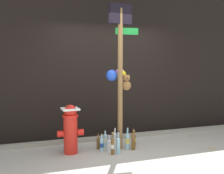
{
  "coord_description": "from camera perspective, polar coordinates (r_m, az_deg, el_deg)",
  "views": [
    {
      "loc": [
        -1.61,
        -3.66,
        1.52
      ],
      "look_at": [
        -0.24,
        0.53,
        1.17
      ],
      "focal_mm": 38.78,
      "sensor_mm": 36.0,
      "label": 1
    }
  ],
  "objects": [
    {
      "name": "bottle_7",
      "position": [
        4.56,
        -0.64,
        -13.4
      ],
      "size": [
        0.08,
        0.08,
        0.31
      ],
      "color": "silver",
      "rests_on": "ground_plane"
    },
    {
      "name": "bottle_9",
      "position": [
        4.67,
        -3.28,
        -12.93
      ],
      "size": [
        0.06,
        0.06,
        0.3
      ],
      "color": "brown",
      "rests_on": "ground_plane"
    },
    {
      "name": "bottle_2",
      "position": [
        4.82,
        0.55,
        -12.44
      ],
      "size": [
        0.07,
        0.07,
        0.29
      ],
      "color": "#93CCE0",
      "rests_on": "ground_plane"
    },
    {
      "name": "bottle_0",
      "position": [
        4.55,
        -2.44,
        -13.34
      ],
      "size": [
        0.07,
        0.07,
        0.32
      ],
      "color": "#93CCE0",
      "rests_on": "ground_plane"
    },
    {
      "name": "ground_plane",
      "position": [
        4.28,
        5.48,
        -16.35
      ],
      "size": [
        14.0,
        14.0,
        0.0
      ],
      "primitive_type": "plane",
      "color": "#ADA899"
    },
    {
      "name": "bottle_6",
      "position": [
        4.75,
        -1.61,
        -12.35
      ],
      "size": [
        0.07,
        0.07,
        0.34
      ],
      "color": "#B2DBEA",
      "rests_on": "ground_plane"
    },
    {
      "name": "litter_3",
      "position": [
        4.99,
        -0.02,
        -13.22
      ],
      "size": [
        0.1,
        0.13,
        0.01
      ],
      "primitive_type": "cube",
      "rotation": [
        0.0,
        0.0,
        1.24
      ],
      "color": "#8C99B2",
      "rests_on": "ground_plane"
    },
    {
      "name": "litter_2",
      "position": [
        5.97,
        14.25,
        -10.39
      ],
      "size": [
        0.15,
        0.14,
        0.01
      ],
      "primitive_type": "cube",
      "rotation": [
        0.0,
        0.0,
        2.13
      ],
      "color": "#8C99B2",
      "rests_on": "ground_plane"
    },
    {
      "name": "bottle_5",
      "position": [
        4.37,
        0.11,
        -13.66
      ],
      "size": [
        0.06,
        0.06,
        0.4
      ],
      "color": "brown",
      "rests_on": "ground_plane"
    },
    {
      "name": "bottle_1",
      "position": [
        4.67,
        0.7,
        -12.43
      ],
      "size": [
        0.06,
        0.06,
        0.41
      ],
      "color": "silver",
      "rests_on": "ground_plane"
    },
    {
      "name": "bottle_8",
      "position": [
        4.86,
        5.29,
        -12.25
      ],
      "size": [
        0.06,
        0.06,
        0.31
      ],
      "color": "brown",
      "rests_on": "ground_plane"
    },
    {
      "name": "litter_0",
      "position": [
        5.81,
        18.24,
        -10.89
      ],
      "size": [
        0.17,
        0.17,
        0.01
      ],
      "primitive_type": "cube",
      "rotation": [
        0.0,
        0.0,
        2.34
      ],
      "color": "tan",
      "rests_on": "ground_plane"
    },
    {
      "name": "bottle_3",
      "position": [
        4.62,
        5.04,
        -12.48
      ],
      "size": [
        0.07,
        0.07,
        0.4
      ],
      "color": "brown",
      "rests_on": "ground_plane"
    },
    {
      "name": "litter_1",
      "position": [
        5.08,
        22.42,
        -13.23
      ],
      "size": [
        0.16,
        0.17,
        0.01
      ],
      "primitive_type": "cube",
      "rotation": [
        0.0,
        0.0,
        2.17
      ],
      "color": "tan",
      "rests_on": "ground_plane"
    },
    {
      "name": "curb_strip",
      "position": [
        5.3,
        0.34,
        -11.74
      ],
      "size": [
        8.0,
        0.12,
        0.08
      ],
      "primitive_type": "cube",
      "color": "gray",
      "rests_on": "ground_plane"
    },
    {
      "name": "memorial_post",
      "position": [
        4.52,
        1.92,
        4.85
      ],
      "size": [
        0.57,
        0.36,
        2.68
      ],
      "color": "olive",
      "rests_on": "ground_plane"
    },
    {
      "name": "bottle_4",
      "position": [
        4.41,
        1.48,
        -13.44
      ],
      "size": [
        0.07,
        0.07,
        0.41
      ],
      "color": "#93CCE0",
      "rests_on": "ground_plane"
    },
    {
      "name": "fire_hydrant",
      "position": [
        4.42,
        -9.76,
        -9.5
      ],
      "size": [
        0.47,
        0.31,
        0.87
      ],
      "color": "red",
      "rests_on": "ground_plane"
    },
    {
      "name": "bottle_10",
      "position": [
        4.65,
        3.68,
        -12.48
      ],
      "size": [
        0.07,
        0.07,
        0.42
      ],
      "color": "#93CCE0",
      "rests_on": "ground_plane"
    },
    {
      "name": "building_wall",
      "position": [
        5.47,
        -0.96,
        6.68
      ],
      "size": [
        10.0,
        0.2,
        3.46
      ],
      "color": "black",
      "rests_on": "ground_plane"
    }
  ]
}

